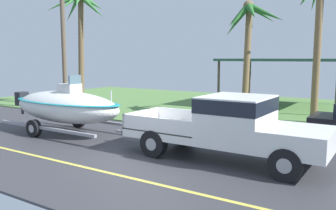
{
  "coord_description": "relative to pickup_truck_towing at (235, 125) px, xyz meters",
  "views": [
    {
      "loc": [
        6.03,
        -8.24,
        2.88
      ],
      "look_at": [
        -0.58,
        1.92,
        1.27
      ],
      "focal_mm": 37.98,
      "sensor_mm": 36.0,
      "label": 1
    }
  ],
  "objects": [
    {
      "name": "boat_on_trailer",
      "position": [
        -6.89,
        0.0,
        0.02
      ],
      "size": [
        6.33,
        2.39,
        2.25
      ],
      "color": "gray",
      "rests_on": "ground"
    },
    {
      "name": "pickup_truck_towing",
      "position": [
        0.0,
        0.0,
        0.0
      ],
      "size": [
        5.99,
        2.0,
        1.84
      ],
      "color": "silver",
      "rests_on": "ground"
    },
    {
      "name": "ground",
      "position": [
        -2.32,
        7.51,
        -1.04
      ],
      "size": [
        36.0,
        22.0,
        0.11
      ],
      "color": "#38383D"
    },
    {
      "name": "palm_tree_near_left",
      "position": [
        -12.0,
        5.81,
        4.27
      ],
      "size": [
        3.4,
        3.2,
        6.75
      ],
      "color": "brown",
      "rests_on": "ground"
    },
    {
      "name": "utility_pole",
      "position": [
        -11.8,
        4.26,
        3.59
      ],
      "size": [
        0.24,
        1.8,
        8.92
      ],
      "color": "brown",
      "rests_on": "ground"
    },
    {
      "name": "carport_awning",
      "position": [
        -1.88,
        12.19,
        1.69
      ],
      "size": [
        6.75,
        5.58,
        2.84
      ],
      "color": "#4C4238",
      "rests_on": "ground"
    },
    {
      "name": "palm_tree_near_right",
      "position": [
        0.69,
        7.37,
        4.19
      ],
      "size": [
        3.07,
        3.26,
        6.68
      ],
      "color": "brown",
      "rests_on": "ground"
    },
    {
      "name": "palm_tree_mid",
      "position": [
        -2.62,
        7.86,
        3.37
      ],
      "size": [
        3.29,
        3.28,
        5.65
      ],
      "color": "brown",
      "rests_on": "ground"
    }
  ]
}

